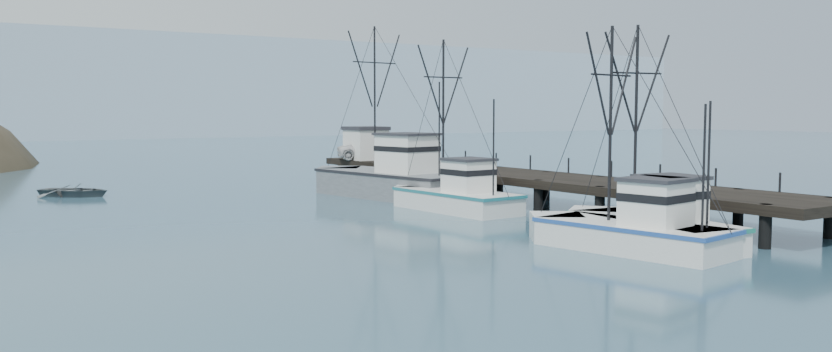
{
  "coord_description": "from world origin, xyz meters",
  "views": [
    {
      "loc": [
        -21.34,
        -25.32,
        6.18
      ],
      "look_at": [
        3.5,
        12.36,
        2.5
      ],
      "focal_mm": 35.0,
      "sensor_mm": 36.0,
      "label": 1
    }
  ],
  "objects_px": {
    "motorboat": "(75,196)",
    "trawler_mid": "(626,232)",
    "trawler_far": "(453,197)",
    "pickup_truck": "(371,150)",
    "pier": "(517,177)",
    "work_vessel": "(388,180)",
    "trawler_near": "(648,227)",
    "pier_shed": "(366,143)"
  },
  "relations": [
    {
      "from": "motorboat",
      "to": "trawler_mid",
      "type": "bearing_deg",
      "value": -111.99
    },
    {
      "from": "trawler_mid",
      "to": "trawler_far",
      "type": "bearing_deg",
      "value": 82.74
    },
    {
      "from": "pickup_truck",
      "to": "trawler_mid",
      "type": "bearing_deg",
      "value": -168.31
    },
    {
      "from": "pier",
      "to": "trawler_far",
      "type": "relative_size",
      "value": 4.05
    },
    {
      "from": "pier",
      "to": "work_vessel",
      "type": "distance_m",
      "value": 9.38
    },
    {
      "from": "trawler_near",
      "to": "work_vessel",
      "type": "distance_m",
      "value": 23.99
    },
    {
      "from": "trawler_near",
      "to": "pickup_truck",
      "type": "xyz_separation_m",
      "value": [
        5.27,
        34.36,
        1.96
      ]
    },
    {
      "from": "trawler_near",
      "to": "pier_shed",
      "type": "height_order",
      "value": "trawler_near"
    },
    {
      "from": "trawler_far",
      "to": "work_vessel",
      "type": "relative_size",
      "value": 0.73
    },
    {
      "from": "pier",
      "to": "motorboat",
      "type": "relative_size",
      "value": 8.49
    },
    {
      "from": "trawler_near",
      "to": "motorboat",
      "type": "distance_m",
      "value": 41.0
    },
    {
      "from": "trawler_far",
      "to": "motorboat",
      "type": "xyz_separation_m",
      "value": [
        -17.85,
        21.67,
        -0.82
      ]
    },
    {
      "from": "trawler_near",
      "to": "trawler_far",
      "type": "xyz_separation_m",
      "value": [
        0.0,
        15.23,
        0.0
      ]
    },
    {
      "from": "pier",
      "to": "trawler_mid",
      "type": "distance_m",
      "value": 18.75
    },
    {
      "from": "motorboat",
      "to": "work_vessel",
      "type": "bearing_deg",
      "value": -79.85
    },
    {
      "from": "work_vessel",
      "to": "pickup_truck",
      "type": "bearing_deg",
      "value": 66.07
    },
    {
      "from": "pier",
      "to": "trawler_mid",
      "type": "relative_size",
      "value": 4.29
    },
    {
      "from": "pier_shed",
      "to": "motorboat",
      "type": "distance_m",
      "value": 23.07
    },
    {
      "from": "trawler_near",
      "to": "pier",
      "type": "bearing_deg",
      "value": 69.52
    },
    {
      "from": "pier",
      "to": "pickup_truck",
      "type": "xyz_separation_m",
      "value": [
        -0.84,
        18.0,
        1.09
      ]
    },
    {
      "from": "trawler_mid",
      "to": "motorboat",
      "type": "distance_m",
      "value": 40.64
    },
    {
      "from": "trawler_mid",
      "to": "work_vessel",
      "type": "relative_size",
      "value": 0.69
    },
    {
      "from": "trawler_mid",
      "to": "pier_shed",
      "type": "height_order",
      "value": "trawler_mid"
    },
    {
      "from": "trawler_near",
      "to": "pier_shed",
      "type": "bearing_deg",
      "value": 82.01
    },
    {
      "from": "work_vessel",
      "to": "pier_shed",
      "type": "relative_size",
      "value": 4.65
    },
    {
      "from": "pier_shed",
      "to": "motorboat",
      "type": "height_order",
      "value": "pier_shed"
    },
    {
      "from": "trawler_far",
      "to": "work_vessel",
      "type": "bearing_deg",
      "value": 85.68
    },
    {
      "from": "trawler_near",
      "to": "trawler_mid",
      "type": "bearing_deg",
      "value": -165.35
    },
    {
      "from": "pier",
      "to": "pickup_truck",
      "type": "relative_size",
      "value": 7.81
    },
    {
      "from": "pier",
      "to": "work_vessel",
      "type": "bearing_deg",
      "value": 125.56
    },
    {
      "from": "trawler_far",
      "to": "pier_shed",
      "type": "relative_size",
      "value": 3.4
    },
    {
      "from": "pier",
      "to": "work_vessel",
      "type": "xyz_separation_m",
      "value": [
        -5.45,
        7.62,
        -0.46
      ]
    },
    {
      "from": "pier_shed",
      "to": "motorboat",
      "type": "bearing_deg",
      "value": 173.61
    },
    {
      "from": "pier",
      "to": "motorboat",
      "type": "distance_m",
      "value": 31.6
    },
    {
      "from": "trawler_mid",
      "to": "trawler_far",
      "type": "distance_m",
      "value": 15.88
    },
    {
      "from": "trawler_mid",
      "to": "pier_shed",
      "type": "distance_m",
      "value": 35.64
    },
    {
      "from": "pier_shed",
      "to": "work_vessel",
      "type": "bearing_deg",
      "value": -111.83
    },
    {
      "from": "work_vessel",
      "to": "trawler_mid",
      "type": "bearing_deg",
      "value": -96.21
    },
    {
      "from": "trawler_far",
      "to": "work_vessel",
      "type": "height_order",
      "value": "work_vessel"
    },
    {
      "from": "work_vessel",
      "to": "motorboat",
      "type": "height_order",
      "value": "work_vessel"
    },
    {
      "from": "trawler_near",
      "to": "pickup_truck",
      "type": "height_order",
      "value": "trawler_near"
    },
    {
      "from": "motorboat",
      "to": "pier",
      "type": "bearing_deg",
      "value": -85.55
    }
  ]
}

